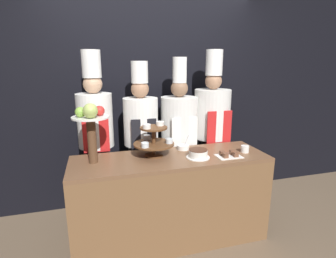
% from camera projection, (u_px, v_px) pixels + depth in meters
% --- Properties ---
extents(ground_plane, '(14.00, 14.00, 0.00)m').
position_uv_depth(ground_plane, '(180.00, 257.00, 2.41)').
color(ground_plane, brown).
extents(wall_back, '(10.00, 0.06, 2.80)m').
position_uv_depth(wall_back, '(150.00, 91.00, 3.20)').
color(wall_back, black).
rests_on(wall_back, ground_plane).
extents(buffet_counter, '(1.86, 0.59, 0.87)m').
position_uv_depth(buffet_counter, '(171.00, 199.00, 2.58)').
color(buffet_counter, brown).
rests_on(buffet_counter, ground_plane).
extents(tiered_stand, '(0.39, 0.39, 0.33)m').
position_uv_depth(tiered_stand, '(154.00, 140.00, 2.47)').
color(tiered_stand, brown).
rests_on(tiered_stand, buffet_counter).
extents(fruit_pedestal, '(0.32, 0.32, 0.54)m').
position_uv_depth(fruit_pedestal, '(91.00, 122.00, 2.24)').
color(fruit_pedestal, brown).
rests_on(fruit_pedestal, buffet_counter).
extents(cake_round, '(0.22, 0.22, 0.08)m').
position_uv_depth(cake_round, '(198.00, 154.00, 2.45)').
color(cake_round, white).
rests_on(cake_round, buffet_counter).
extents(cup_white, '(0.08, 0.08, 0.07)m').
position_uv_depth(cup_white, '(245.00, 149.00, 2.61)').
color(cup_white, white).
rests_on(cup_white, buffet_counter).
extents(cake_square_tray, '(0.23, 0.17, 0.05)m').
position_uv_depth(cake_square_tray, '(229.00, 155.00, 2.49)').
color(cake_square_tray, white).
rests_on(cake_square_tray, buffet_counter).
extents(serving_bowl_far, '(0.13, 0.13, 0.15)m').
position_uv_depth(serving_bowl_far, '(183.00, 147.00, 2.70)').
color(serving_bowl_far, white).
rests_on(serving_bowl_far, buffet_counter).
extents(chef_left, '(0.36, 0.36, 1.86)m').
position_uv_depth(chef_left, '(96.00, 134.00, 2.75)').
color(chef_left, black).
rests_on(chef_left, ground_plane).
extents(chef_center_left, '(0.38, 0.38, 1.76)m').
position_uv_depth(chef_center_left, '(141.00, 135.00, 2.89)').
color(chef_center_left, '#38332D').
rests_on(chef_center_left, ground_plane).
extents(chef_center_right, '(0.41, 0.41, 1.80)m').
position_uv_depth(chef_center_right, '(179.00, 134.00, 3.01)').
color(chef_center_right, '#28282D').
rests_on(chef_center_right, ground_plane).
extents(chef_right, '(0.42, 0.42, 1.88)m').
position_uv_depth(chef_right, '(212.00, 127.00, 3.10)').
color(chef_right, black).
rests_on(chef_right, ground_plane).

